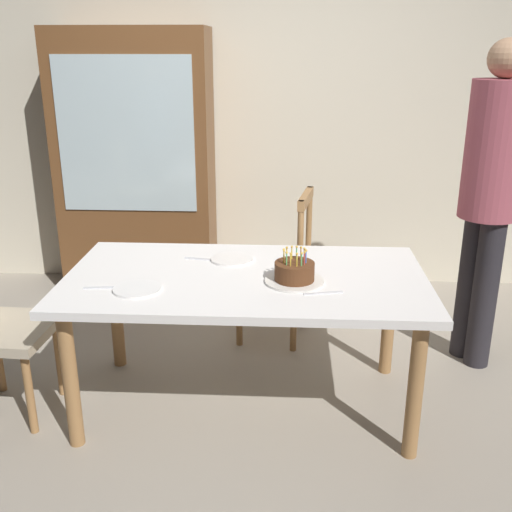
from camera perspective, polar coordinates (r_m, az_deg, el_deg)
The scene contains 12 objects.
ground at distance 3.22m, azimuth -0.92°, elevation -13.92°, with size 6.40×6.40×0.00m, color #9E9384.
back_wall at distance 4.56m, azimuth 0.67°, elevation 13.50°, with size 6.40×0.10×2.60m, color beige.
dining_table at distance 2.92m, azimuth -0.98°, elevation -3.33°, with size 1.74×0.95×0.72m.
birthday_cake at distance 2.79m, azimuth 3.70°, elevation -1.66°, with size 0.28×0.28×0.16m.
plate_near_celebrant at distance 2.76m, azimuth -11.30°, elevation -3.10°, with size 0.22×0.22×0.01m, color white.
plate_far_side at distance 3.09m, azimuth -2.32°, elevation -0.29°, with size 0.22×0.22×0.01m, color white.
fork_near_celebrant at distance 2.82m, azimuth -14.40°, elevation -2.96°, with size 0.18×0.02×0.01m, color silver.
fork_far_side at distance 3.11m, azimuth -5.26°, elevation -0.29°, with size 0.18×0.02×0.01m, color silver.
fork_near_guest at distance 2.69m, azimuth 6.45°, elevation -3.55°, with size 0.18×0.02×0.01m, color silver.
chair_spindle_back at distance 3.71m, azimuth 2.00°, elevation -1.27°, with size 0.51×0.51×0.95m.
person_guest at distance 3.50m, azimuth 21.52°, elevation 6.06°, with size 0.32×0.32×1.81m.
china_cabinet at distance 4.46m, azimuth -11.39°, elevation 8.48°, with size 1.10×0.45×1.90m.
Camera 1 is at (0.20, -2.68, 1.76)m, focal length 41.81 mm.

